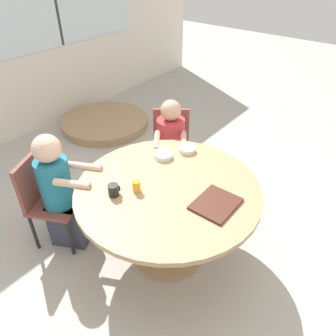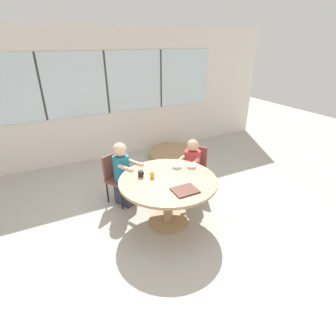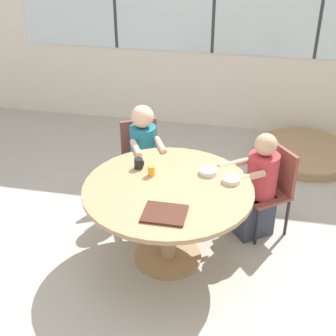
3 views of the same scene
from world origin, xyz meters
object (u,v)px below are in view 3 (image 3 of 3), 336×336
Objects in this scene: coffee_mug at (139,163)px; bowl_white_shallow at (208,171)px; chair_for_woman_green_shirt at (141,154)px; person_woman_green_shirt at (144,160)px; chair_for_man_blue_shirt at (273,184)px; folded_table_stack at (305,153)px; person_man_blue_shirt at (258,190)px; juice_glass at (151,171)px; bowl_cereal at (231,180)px.

bowl_white_shallow is at bearing 2.43° from coffee_mug.
person_woman_green_shirt reaches higher than chair_for_woman_green_shirt.
folded_table_stack is at bearing -51.86° from chair_for_man_blue_shirt.
person_woman_green_shirt reaches higher than person_man_blue_shirt.
coffee_mug reaches higher than folded_table_stack.
person_man_blue_shirt is (1.22, -0.42, -0.03)m from chair_for_woman_green_shirt.
juice_glass is (0.24, -0.66, 0.28)m from person_woman_green_shirt.
bowl_white_shallow is 1.04× the size of bowl_cereal.
bowl_cereal is 0.12× the size of folded_table_stack.
person_man_blue_shirt reaches higher than chair_for_woman_green_shirt.
chair_for_woman_green_shirt is at bearing 138.91° from bowl_white_shallow.
person_woman_green_shirt is (0.07, -0.14, 0.02)m from chair_for_woman_green_shirt.
juice_glass is at bearing -177.91° from bowl_cereal.
person_man_blue_shirt is at bearing 134.29° from chair_for_woman_green_shirt.
folded_table_stack is at bearing 62.39° from bowl_white_shallow.
person_woman_green_shirt is 0.88× the size of folded_table_stack.
person_man_blue_shirt is 1.13m from coffee_mug.
folded_table_stack is (0.43, 1.55, -0.44)m from chair_for_man_blue_shirt.
chair_for_man_blue_shirt is at bearing -90.00° from person_man_blue_shirt.
bowl_cereal is at bearing 2.09° from juice_glass.
folded_table_stack is (1.61, 1.93, -0.74)m from coffee_mug.
juice_glass is 0.60× the size of bowl_white_shallow.
person_woman_green_shirt is at bearing -141.29° from folded_table_stack.
coffee_mug is 1.01× the size of juice_glass.
juice_glass is at bearing 76.52° from person_man_blue_shirt.
chair_for_man_blue_shirt reaches higher than bowl_cereal.
chair_for_man_blue_shirt is 1.67m from folded_table_stack.
person_man_blue_shirt is 11.22× the size of coffee_mug.
juice_glass reaches higher than folded_table_stack.
chair_for_woman_green_shirt is 1.29m from person_man_blue_shirt.
bowl_cereal is (-0.23, -0.36, 0.30)m from person_man_blue_shirt.
chair_for_man_blue_shirt is 0.68× the size of folded_table_stack.
person_woman_green_shirt reaches higher than chair_for_man_blue_shirt.
chair_for_woman_green_shirt reaches higher than bowl_white_shallow.
person_man_blue_shirt reaches higher than bowl_white_shallow.
coffee_mug is 0.17m from juice_glass.
juice_glass is 0.62× the size of bowl_cereal.
coffee_mug is at bearing 174.70° from bowl_cereal.
folded_table_stack is (1.47, 2.03, -0.74)m from juice_glass.
coffee_mug is 0.82m from bowl_cereal.
bowl_cereal is at bearing 118.36° from person_woman_green_shirt.
person_man_blue_shirt is at bearing 22.99° from juice_glass.
chair_for_woman_green_shirt is at bearing 110.84° from juice_glass.
bowl_white_shallow is 0.12× the size of folded_table_stack.
person_man_blue_shirt is 0.84× the size of folded_table_stack.
coffee_mug reaches higher than bowl_cereal.
bowl_cereal reaches higher than folded_table_stack.
person_man_blue_shirt is 0.59m from bowl_white_shallow.
coffee_mug is at bearing 143.51° from juice_glass.
bowl_white_shallow is (0.78, -0.68, 0.27)m from chair_for_woman_green_shirt.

